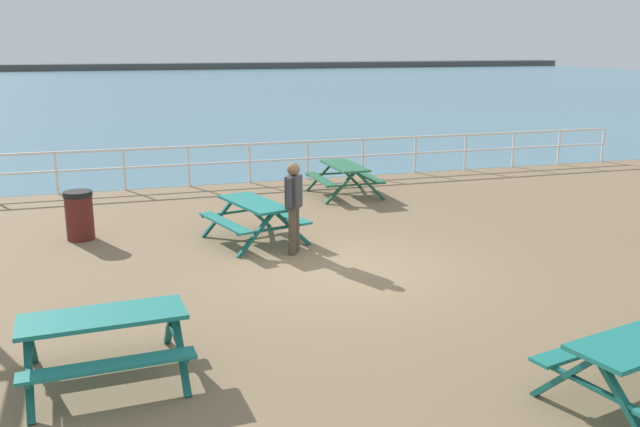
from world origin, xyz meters
name	(u,v)px	position (x,y,z in m)	size (l,w,h in m)	color
ground_plane	(344,274)	(0.00, 0.00, -0.10)	(30.00, 24.00, 0.20)	#846B4C
sea_band	(146,87)	(0.00, 52.75, 0.00)	(142.00, 90.00, 0.01)	teal
distant_shoreline	(127,70)	(0.00, 95.75, 0.00)	(142.00, 6.00, 1.80)	#4C4C47
seaward_railing	(249,156)	(0.00, 7.75, 0.74)	(23.07, 0.07, 1.08)	white
picnic_table_near_left	(344,172)	(1.91, 5.43, 0.58)	(1.56, 1.82, 0.80)	#286B47
picnic_table_mid_centre	(104,331)	(-3.86, -2.91, 0.58)	(1.88, 1.64, 0.80)	#1E7A70
picnic_table_far_left	(254,211)	(-1.08, 2.08, 0.58)	(1.92, 2.13, 0.80)	#1E7A70
visitor	(294,202)	(-0.57, 1.08, 0.95)	(0.37, 0.45, 1.66)	#4C4233
litter_bin	(79,215)	(-4.27, 3.21, 0.48)	(0.55, 0.55, 0.95)	#591E19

